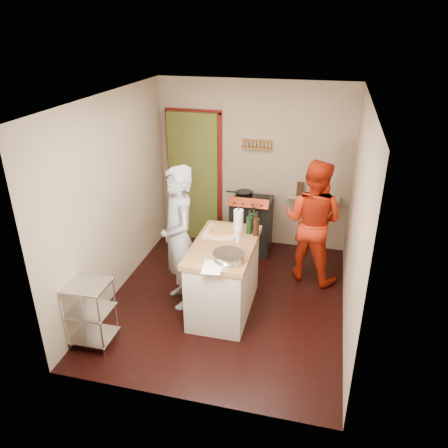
% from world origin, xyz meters
% --- Properties ---
extents(floor, '(3.50, 3.50, 0.00)m').
position_xyz_m(floor, '(0.00, 0.00, 0.00)').
color(floor, black).
rests_on(floor, ground).
extents(back_wall, '(3.00, 0.44, 2.60)m').
position_xyz_m(back_wall, '(-0.64, 1.78, 1.13)').
color(back_wall, tan).
rests_on(back_wall, ground).
extents(left_wall, '(0.04, 3.50, 2.60)m').
position_xyz_m(left_wall, '(-1.50, 0.00, 1.30)').
color(left_wall, tan).
rests_on(left_wall, ground).
extents(right_wall, '(0.04, 3.50, 2.60)m').
position_xyz_m(right_wall, '(1.50, 0.00, 1.30)').
color(right_wall, tan).
rests_on(right_wall, ground).
extents(ceiling, '(3.00, 3.50, 0.02)m').
position_xyz_m(ceiling, '(0.00, 0.00, 2.61)').
color(ceiling, white).
rests_on(ceiling, back_wall).
extents(stove, '(0.60, 0.63, 1.00)m').
position_xyz_m(stove, '(0.05, 1.42, 0.45)').
color(stove, black).
rests_on(stove, ground).
extents(wire_shelving, '(0.48, 0.40, 0.80)m').
position_xyz_m(wire_shelving, '(-1.28, -1.20, 0.44)').
color(wire_shelving, silver).
rests_on(wire_shelving, ground).
extents(island, '(0.73, 1.34, 1.24)m').
position_xyz_m(island, '(0.01, -0.21, 0.49)').
color(island, beige).
rests_on(island, ground).
extents(person_stripe, '(0.75, 0.81, 1.85)m').
position_xyz_m(person_stripe, '(-0.57, -0.18, 0.92)').
color(person_stripe, silver).
rests_on(person_stripe, ground).
extents(person_red, '(1.01, 0.90, 1.74)m').
position_xyz_m(person_red, '(1.00, 0.84, 0.87)').
color(person_red, '#B0220B').
rests_on(person_red, ground).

